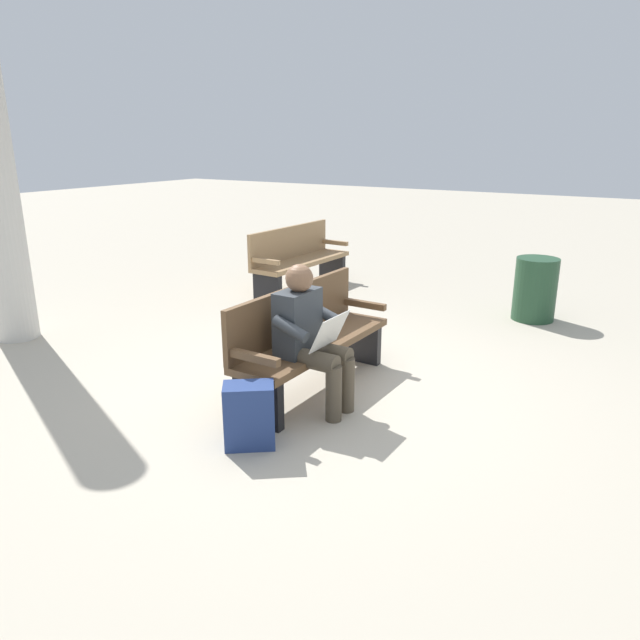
{
  "coord_description": "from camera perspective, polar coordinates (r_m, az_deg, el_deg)",
  "views": [
    {
      "loc": [
        4.05,
        2.52,
        2.11
      ],
      "look_at": [
        0.17,
        0.15,
        0.7
      ],
      "focal_mm": 33.08,
      "sensor_mm": 36.0,
      "label": 1
    }
  ],
  "objects": [
    {
      "name": "backpack",
      "position": [
        4.25,
        -6.85,
        -9.16
      ],
      "size": [
        0.39,
        0.41,
        0.47
      ],
      "rotation": [
        0.0,
        0.0,
        2.21
      ],
      "color": "navy",
      "rests_on": "ground"
    },
    {
      "name": "trash_bin",
      "position": [
        7.51,
        20.09,
        2.82
      ],
      "size": [
        0.5,
        0.5,
        0.75
      ],
      "primitive_type": "cylinder",
      "color": "#23472D",
      "rests_on": "ground"
    },
    {
      "name": "bench_far",
      "position": [
        8.48,
        -2.14,
        6.0
      ],
      "size": [
        1.82,
        0.55,
        0.9
      ],
      "rotation": [
        0.0,
        0.0,
        -0.04
      ],
      "color": "#9E7A51",
      "rests_on": "ground"
    },
    {
      "name": "ground_plane",
      "position": [
        5.22,
        -0.46,
        -6.64
      ],
      "size": [
        40.0,
        40.0,
        0.0
      ],
      "primitive_type": "plane",
      "color": "#B7AD99"
    },
    {
      "name": "person_seated",
      "position": [
        4.65,
        -1.02,
        -1.38
      ],
      "size": [
        0.58,
        0.58,
        1.18
      ],
      "rotation": [
        0.0,
        0.0,
        -0.02
      ],
      "color": "#33383D",
      "rests_on": "ground"
    },
    {
      "name": "bench_near",
      "position": [
        5.09,
        -1.14,
        -1.73
      ],
      "size": [
        1.81,
        0.51,
        0.9
      ],
      "rotation": [
        0.0,
        0.0,
        -0.02
      ],
      "color": "brown",
      "rests_on": "ground"
    }
  ]
}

